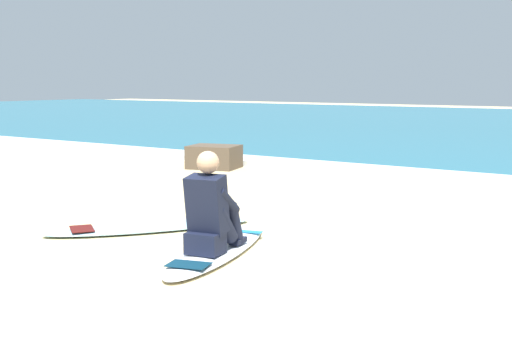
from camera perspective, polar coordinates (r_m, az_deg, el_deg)
ground_plane at (r=6.61m, az=-11.48°, el=-6.29°), size 80.00×80.00×0.00m
breaking_foam at (r=11.94m, az=11.37°, el=0.53°), size 80.00×0.90×0.11m
surfboard_main at (r=6.50m, az=-3.24°, el=-6.06°), size 1.14×2.33×0.08m
surfer_seated at (r=6.21m, az=-3.90°, el=-2.95°), size 0.47×0.75×0.95m
surfboard_spare_near at (r=7.54m, az=-9.12°, el=-4.12°), size 1.76×2.20×0.08m
shoreline_rock at (r=12.66m, az=-3.62°, el=1.87°), size 1.06×0.92×0.44m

